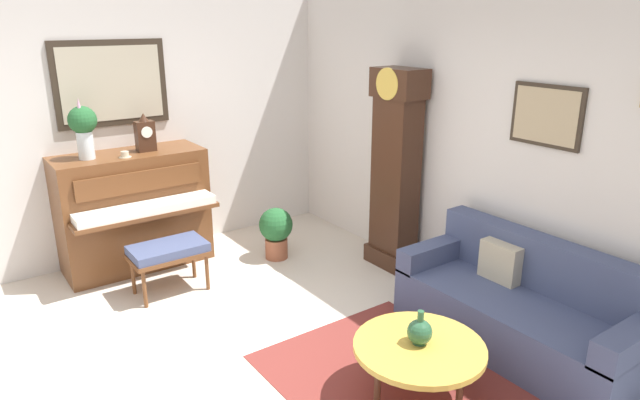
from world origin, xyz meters
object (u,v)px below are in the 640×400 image
coffee_table (419,349)px  green_jug (420,332)px  potted_plant (276,230)px  couch (521,309)px  piano_bench (168,252)px  mantel_clock (145,134)px  grandfather_clock (395,176)px  piano (134,210)px  teacup (125,155)px  flower_vase (83,126)px

coffee_table → green_jug: bearing=144.1°
green_jug → potted_plant: green_jug is taller
couch → potted_plant: couch is taller
couch → potted_plant: size_ratio=3.39×
piano_bench → mantel_clock: bearing=169.6°
grandfather_clock → mantel_clock: bearing=-127.5°
coffee_table → piano: bearing=-165.6°
piano → teacup: teacup is taller
flower_vase → piano: bearing=90.2°
coffee_table → flower_vase: bearing=-159.5°
piano_bench → couch: (2.45, 1.91, -0.09)m
mantel_clock → potted_plant: mantel_clock is taller
flower_vase → mantel_clock: bearing=90.0°
piano_bench → mantel_clock: (-0.78, 0.14, 0.96)m
piano → green_jug: bearing=14.6°
coffee_table → teacup: size_ratio=7.59×
couch → mantel_clock: mantel_clock is taller
couch → potted_plant: (-2.55, -0.69, 0.01)m
piano → teacup: bearing=-26.1°
grandfather_clock → teacup: 2.64m
piano_bench → couch: couch is taller
grandfather_clock → flower_vase: (-1.52, -2.55, 0.55)m
piano → teacup: 0.64m
piano_bench → coffee_table: (2.46, 0.78, -0.02)m
flower_vase → couch: bearing=35.9°
grandfather_clock → potted_plant: 1.39m
coffee_table → flower_vase: flower_vase is taller
flower_vase → piano_bench: bearing=28.9°
piano_bench → potted_plant: bearing=94.5°
couch → green_jug: couch is taller
piano → grandfather_clock: size_ratio=0.71×
piano_bench → flower_vase: flower_vase is taller
green_jug → potted_plant: 2.58m
piano_bench → grandfather_clock: 2.32m
flower_vase → teacup: size_ratio=5.00×
piano → coffee_table: bearing=14.4°
teacup → green_jug: (3.06, 0.92, -0.72)m
teacup → couch: bearing=33.4°
piano_bench → teacup: 1.03m
piano_bench → green_jug: 2.57m
coffee_table → potted_plant: 2.59m
piano → coffee_table: size_ratio=1.64×
grandfather_clock → green_jug: 2.20m
piano_bench → grandfather_clock: size_ratio=0.34×
green_jug → grandfather_clock: bearing=142.0°
couch → teacup: teacup is taller
mantel_clock → flower_vase: (-0.00, -0.57, 0.14)m
grandfather_clock → green_jug: size_ratio=8.46×
coffee_table → green_jug: size_ratio=3.67×
mantel_clock → grandfather_clock: bearing=52.5°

